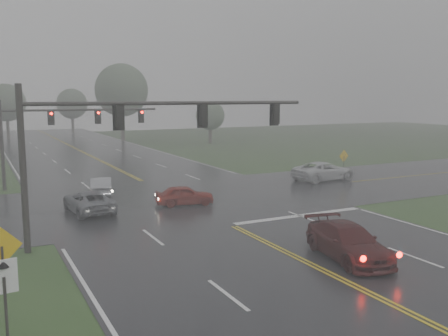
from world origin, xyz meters
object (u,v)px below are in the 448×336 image
signal_gantry_far (54,126)px  sedan_maroon (348,259)px  pickup_white (324,180)px  car_grey (89,212)px  sedan_red (185,205)px  signal_gantry_near (124,131)px  sedan_silver (101,196)px

signal_gantry_far → sedan_maroon: bearing=-70.4°
pickup_white → car_grey: bearing=94.0°
sedan_red → sedan_maroon: bearing=-158.8°
signal_gantry_near → signal_gantry_far: (-0.86, 16.48, -0.59)m
sedan_maroon → signal_gantry_far: 25.45m
sedan_red → signal_gantry_near: bearing=149.0°
signal_gantry_near → car_grey: bearing=94.1°
sedan_red → sedan_silver: (-4.02, 5.36, 0.00)m
car_grey → pickup_white: size_ratio=0.86×
pickup_white → signal_gantry_near: signal_gantry_near is taller
sedan_maroon → sedan_silver: (-6.18, 18.29, 0.00)m
car_grey → sedan_maroon: bearing=116.1°
sedan_red → car_grey: size_ratio=0.78×
sedan_silver → car_grey: bearing=81.9°
signal_gantry_far → sedan_red: bearing=-59.7°
sedan_silver → signal_gantry_far: signal_gantry_far is taller
sedan_red → car_grey: 5.89m
car_grey → pickup_white: pickup_white is taller
sedan_maroon → sedan_silver: size_ratio=1.26×
sedan_maroon → car_grey: sedan_maroon is taller
pickup_white → sedan_silver: bearing=80.0°
sedan_red → sedan_silver: bearing=48.6°
sedan_red → car_grey: car_grey is taller
pickup_white → signal_gantry_far: (-20.06, 7.05, 4.63)m
sedan_red → pickup_white: 14.29m
pickup_white → signal_gantry_near: size_ratio=0.38×
sedan_silver → signal_gantry_near: size_ratio=0.28×
car_grey → signal_gantry_near: signal_gantry_near is taller
sedan_maroon → sedan_silver: bearing=118.6°
signal_gantry_near → signal_gantry_far: size_ratio=1.22×
sedan_silver → signal_gantry_far: (-2.21, 5.29, 4.63)m
sedan_maroon → car_grey: 15.82m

